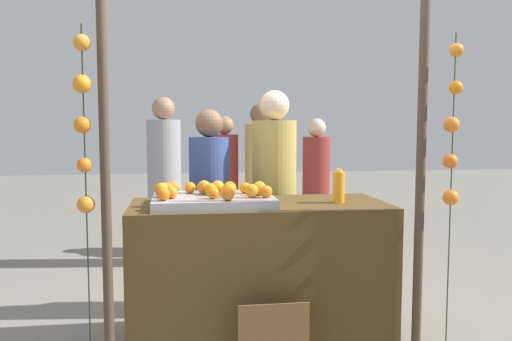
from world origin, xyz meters
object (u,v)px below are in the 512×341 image
Objects in this scene: orange_1 at (211,189)px; vendor_left at (210,218)px; orange_0 at (252,191)px; juice_bottle at (339,187)px; vendor_right at (274,208)px; stall_counter at (259,273)px.

vendor_left is (0.03, 0.66, -0.31)m from orange_1.
orange_0 is at bearing -74.51° from vendor_left.
vendor_right reaches higher than juice_bottle.
juice_bottle is (0.84, -0.03, 0.01)m from orange_1.
vendor_right is at bearing 51.35° from orange_1.
juice_bottle reaches higher than orange_0.
orange_1 is at bearing 178.19° from juice_bottle.
vendor_right is (-0.31, 0.69, -0.24)m from juice_bottle.
vendor_left is (-0.29, 0.63, 0.26)m from stall_counter.
stall_counter is at bearing 173.95° from juice_bottle.
vendor_right reaches higher than orange_0.
orange_1 is 0.05× the size of vendor_left.
orange_1 is 0.05× the size of vendor_right.
stall_counter is 0.74m from vendor_right.
vendor_right is (0.50, 0.01, 0.07)m from vendor_left.
vendor_right reaches higher than stall_counter.
orange_0 is 1.09× the size of orange_1.
orange_1 is at bearing 151.30° from orange_0.
stall_counter is 0.98× the size of vendor_right.
vendor_left is (-0.81, 0.68, -0.31)m from juice_bottle.
vendor_right is (0.53, 0.66, -0.24)m from orange_1.
orange_1 is at bearing -128.65° from vendor_right.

